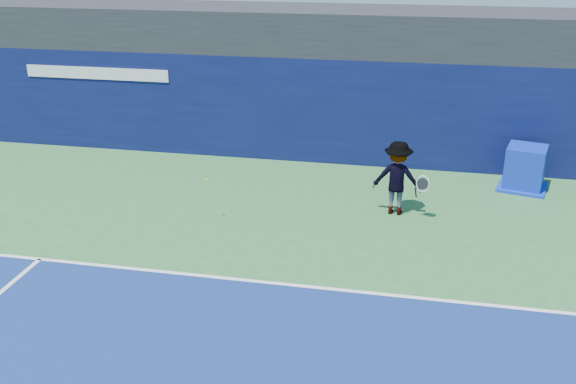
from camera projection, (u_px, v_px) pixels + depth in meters
The scene contains 6 objects.
baseline at pixel (278, 283), 12.23m from camera, with size 24.00×0.10×0.01m, color white.
stadium_band at pixel (339, 30), 18.60m from camera, with size 36.00×3.00×1.20m, color black.
back_wall_assembly at pixel (332, 109), 18.48m from camera, with size 36.00×1.03×3.00m.
equipment_cart at pixel (525, 169), 16.62m from camera, with size 1.43×1.43×1.13m.
tennis_player at pixel (397, 178), 15.01m from camera, with size 1.35×0.77×1.78m.
tennis_ball at pixel (206, 180), 14.55m from camera, with size 0.07×0.07×0.07m.
Camera 1 is at (2.29, -7.42, 6.23)m, focal length 40.00 mm.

